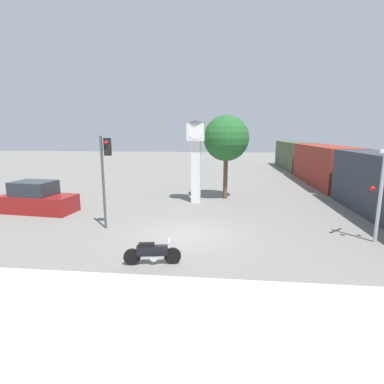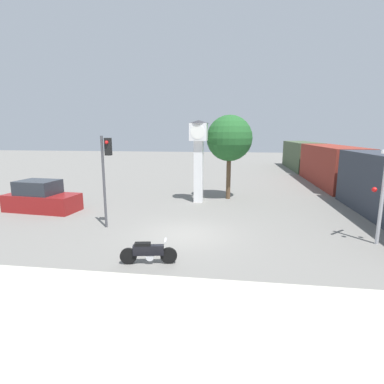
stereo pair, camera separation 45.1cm
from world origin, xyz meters
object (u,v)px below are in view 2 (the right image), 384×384
(motorcycle, at_px, (148,252))
(street_tree, at_px, (229,139))
(freight_train, at_px, (330,165))
(parked_car, at_px, (41,198))
(clock_tower, at_px, (199,149))
(railroad_crossing_signal, at_px, (383,190))
(traffic_light, at_px, (106,166))

(motorcycle, bearing_deg, street_tree, 67.24)
(freight_train, bearing_deg, motorcycle, -121.78)
(parked_car, bearing_deg, freight_train, 37.29)
(clock_tower, relative_size, freight_train, 0.15)
(railroad_crossing_signal, bearing_deg, clock_tower, 140.94)
(clock_tower, relative_size, railroad_crossing_signal, 1.28)
(traffic_light, xyz_separation_m, railroad_crossing_signal, (11.84, -0.62, -0.75))
(railroad_crossing_signal, bearing_deg, motorcycle, -160.36)
(traffic_light, bearing_deg, street_tree, 52.71)
(traffic_light, distance_m, parked_car, 6.17)
(clock_tower, xyz_separation_m, railroad_crossing_signal, (8.19, -6.65, -1.24))
(motorcycle, relative_size, railroad_crossing_signal, 0.48)
(clock_tower, height_order, street_tree, street_tree)
(clock_tower, xyz_separation_m, parked_car, (-8.84, -3.56, -2.75))
(street_tree, bearing_deg, railroad_crossing_signal, -51.78)
(railroad_crossing_signal, height_order, street_tree, street_tree)
(clock_tower, relative_size, parked_car, 1.22)
(traffic_light, xyz_separation_m, street_tree, (5.58, 7.33, 1.13))
(street_tree, bearing_deg, traffic_light, -127.29)
(street_tree, relative_size, parked_car, 1.31)
(motorcycle, height_order, clock_tower, clock_tower)
(freight_train, distance_m, parked_car, 23.05)
(parked_car, bearing_deg, traffic_light, -19.84)
(traffic_light, distance_m, street_tree, 9.28)
(traffic_light, xyz_separation_m, parked_car, (-5.19, 2.47, -2.25))
(freight_train, relative_size, parked_car, 8.08)
(parked_car, bearing_deg, street_tree, 29.88)
(street_tree, bearing_deg, parked_car, -155.69)
(motorcycle, xyz_separation_m, traffic_light, (-3.05, 3.75, 2.58))
(motorcycle, bearing_deg, railroad_crossing_signal, 9.75)
(railroad_crossing_signal, bearing_deg, street_tree, 128.22)
(motorcycle, bearing_deg, freight_train, 48.33)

